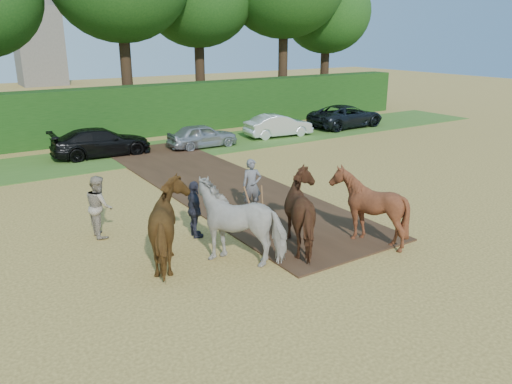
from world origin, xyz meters
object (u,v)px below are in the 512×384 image
parked_cars (157,138)px  spectator_far (195,210)px  plough_team (275,215)px  spectator_near (99,206)px

parked_cars → spectator_far: bearing=-107.0°
plough_team → spectator_near: bearing=134.4°
plough_team → parked_cars: size_ratio=0.21×
plough_team → spectator_far: bearing=123.2°
spectator_far → plough_team: plough_team is taller
spectator_near → parked_cars: bearing=-28.5°
spectator_near → parked_cars: 11.49m
spectator_near → parked_cars: spectator_near is taller
spectator_far → plough_team: bearing=-137.9°
parked_cars → spectator_near: bearing=-121.0°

